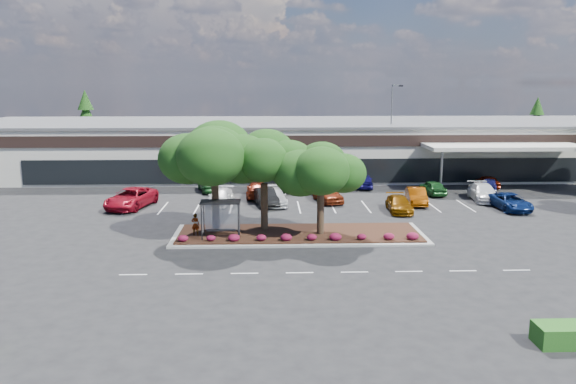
{
  "coord_description": "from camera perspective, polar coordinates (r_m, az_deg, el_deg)",
  "views": [
    {
      "loc": [
        -4.16,
        -35.02,
        10.84
      ],
      "look_at": [
        -2.69,
        7.22,
        2.6
      ],
      "focal_mm": 35.0,
      "sensor_mm": 36.0,
      "label": 1
    }
  ],
  "objects": [
    {
      "name": "car_0",
      "position": [
        51.32,
        -15.66,
        -0.6
      ],
      "size": [
        4.19,
        6.66,
        1.72
      ],
      "primitive_type": "imported",
      "rotation": [
        0.0,
        0.0,
        -0.23
      ],
      "color": "maroon",
      "rests_on": "ground"
    },
    {
      "name": "bus_shelter",
      "position": [
        39.06,
        -6.85,
        -1.67
      ],
      "size": [
        2.75,
        1.55,
        2.59
      ],
      "color": "black",
      "rests_on": "landscape_island"
    },
    {
      "name": "car_2",
      "position": [
        50.7,
        -1.4,
        -0.48
      ],
      "size": [
        2.56,
        5.16,
        1.44
      ],
      "primitive_type": "imported",
      "rotation": [
        0.0,
        0.0,
        0.11
      ],
      "color": "beige",
      "rests_on": "ground"
    },
    {
      "name": "landscape_island",
      "position": [
        40.52,
        1.13,
        -4.3
      ],
      "size": [
        18.0,
        6.0,
        0.26
      ],
      "color": "gray",
      "rests_on": "ground"
    },
    {
      "name": "light_pole",
      "position": [
        64.77,
        10.48,
        5.48
      ],
      "size": [
        1.43,
        0.57,
        10.73
      ],
      "rotation": [
        0.0,
        0.0,
        -0.14
      ],
      "color": "gray",
      "rests_on": "ground"
    },
    {
      "name": "island_tree_mid",
      "position": [
        40.81,
        -2.44,
        1.26
      ],
      "size": [
        6.6,
        6.6,
        7.32
      ],
      "primitive_type": null,
      "color": "black",
      "rests_on": "landscape_island"
    },
    {
      "name": "car_8",
      "position": [
        55.5,
        19.22,
        -0.05
      ],
      "size": [
        2.71,
        5.5,
        1.54
      ],
      "primitive_type": "imported",
      "rotation": [
        0.0,
        0.0,
        -0.11
      ],
      "color": "silver",
      "rests_on": "ground"
    },
    {
      "name": "car_15",
      "position": [
        56.99,
        14.48,
        0.44
      ],
      "size": [
        2.02,
        4.32,
        1.43
      ],
      "primitive_type": "imported",
      "rotation": [
        0.0,
        0.0,
        3.22
      ],
      "color": "#184E1D",
      "rests_on": "ground"
    },
    {
      "name": "car_3",
      "position": [
        50.39,
        -2.28,
        -0.52
      ],
      "size": [
        2.6,
        4.86,
        1.52
      ],
      "primitive_type": "imported",
      "rotation": [
        0.0,
        0.0,
        0.23
      ],
      "color": "black",
      "rests_on": "ground"
    },
    {
      "name": "car_6",
      "position": [
        48.82,
        11.21,
        -1.21
      ],
      "size": [
        2.09,
        4.69,
        1.34
      ],
      "primitive_type": "imported",
      "rotation": [
        0.0,
        0.0,
        -0.05
      ],
      "color": "#6D3B02",
      "rests_on": "ground"
    },
    {
      "name": "car_1",
      "position": [
        51.18,
        -6.93,
        -0.49
      ],
      "size": [
        2.49,
        4.93,
        1.37
      ],
      "primitive_type": "imported",
      "rotation": [
        0.0,
        0.0,
        -0.12
      ],
      "color": "white",
      "rests_on": "ground"
    },
    {
      "name": "car_16",
      "position": [
        60.7,
        19.76,
        0.74
      ],
      "size": [
        3.06,
        4.27,
        1.35
      ],
      "primitive_type": "imported",
      "rotation": [
        0.0,
        0.0,
        2.73
      ],
      "color": "navy",
      "rests_on": "ground"
    },
    {
      "name": "car_17",
      "position": [
        62.32,
        19.59,
        1.0
      ],
      "size": [
        1.69,
        4.03,
        1.36
      ],
      "primitive_type": "imported",
      "rotation": [
        0.0,
        0.0,
        3.12
      ],
      "color": "#621102",
      "rests_on": "ground"
    },
    {
      "name": "car_12",
      "position": [
        55.12,
        3.51,
        0.54
      ],
      "size": [
        3.12,
        5.97,
        1.65
      ],
      "primitive_type": "imported",
      "rotation": [
        0.0,
        0.0,
        3.29
      ],
      "color": "#1A5427",
      "rests_on": "ground"
    },
    {
      "name": "conifer_north_west",
      "position": [
        85.24,
        -19.77,
        6.46
      ],
      "size": [
        4.4,
        4.4,
        10.0
      ],
      "primitive_type": "cone",
      "color": "black",
      "rests_on": "ground"
    },
    {
      "name": "island_tree_west",
      "position": [
        40.26,
        -7.44,
        1.45
      ],
      "size": [
        7.2,
        7.2,
        7.89
      ],
      "primitive_type": null,
      "color": "black",
      "rests_on": "landscape_island"
    },
    {
      "name": "car_10",
      "position": [
        53.97,
        -3.14,
        0.23
      ],
      "size": [
        2.11,
        5.12,
        1.48
      ],
      "primitive_type": "imported",
      "rotation": [
        0.0,
        0.0,
        3.15
      ],
      "color": "#641707",
      "rests_on": "ground"
    },
    {
      "name": "person_waiting",
      "position": [
        40.07,
        -9.38,
        -3.26
      ],
      "size": [
        0.64,
        0.48,
        1.58
      ],
      "primitive_type": "imported",
      "rotation": [
        0.0,
        0.0,
        2.95
      ],
      "color": "#594C47",
      "rests_on": "landscape_island"
    },
    {
      "name": "car_11",
      "position": [
        57.06,
        0.07,
        0.81
      ],
      "size": [
        1.9,
        4.48,
        1.44
      ],
      "primitive_type": "imported",
      "rotation": [
        0.0,
        0.0,
        3.23
      ],
      "color": "#1A491A",
      "rests_on": "ground"
    },
    {
      "name": "shrub_row",
      "position": [
        38.4,
        1.31,
        -4.58
      ],
      "size": [
        17.0,
        0.8,
        0.5
      ],
      "primitive_type": null,
      "color": "maroon",
      "rests_on": "landscape_island"
    },
    {
      "name": "island_tree_east",
      "position": [
        39.58,
        3.35,
        0.34
      ],
      "size": [
        5.8,
        5.8,
        6.5
      ],
      "primitive_type": null,
      "color": "black",
      "rests_on": "landscape_island"
    },
    {
      "name": "car_4",
      "position": [
        51.98,
        4.05,
        -0.13
      ],
      "size": [
        2.93,
        5.04,
        1.61
      ],
      "primitive_type": "imported",
      "rotation": [
        0.0,
        0.0,
        0.23
      ],
      "color": "maroon",
      "rests_on": "ground"
    },
    {
      "name": "car_7",
      "position": [
        52.32,
        21.66,
        -0.93
      ],
      "size": [
        2.57,
        5.15,
        1.4
      ],
      "primitive_type": "imported",
      "rotation": [
        0.0,
        0.0,
        0.05
      ],
      "color": "navy",
      "rests_on": "ground"
    },
    {
      "name": "retail_store",
      "position": [
        69.49,
        1.51,
        4.68
      ],
      "size": [
        80.4,
        25.2,
        6.25
      ],
      "color": "beige",
      "rests_on": "ground"
    },
    {
      "name": "car_5",
      "position": [
        52.14,
        12.91,
        -0.42
      ],
      "size": [
        2.1,
        4.66,
        1.48
      ],
      "primitive_type": "imported",
      "rotation": [
        0.0,
        0.0,
        -0.12
      ],
      "color": "#783202",
      "rests_on": "ground"
    },
    {
      "name": "conifer_north_east",
      "position": [
        87.98,
        23.85,
        5.96
      ],
      "size": [
        3.96,
        3.96,
        9.0
      ],
      "primitive_type": "cone",
      "color": "black",
      "rests_on": "ground"
    },
    {
      "name": "car_13",
      "position": [
        59.22,
        7.78,
        1.1
      ],
      "size": [
        2.29,
        4.47,
        1.45
      ],
      "primitive_type": "imported",
      "rotation": [
        0.0,
        0.0,
        3.0
      ],
      "color": "#110E54",
      "rests_on": "ground"
    },
    {
      "name": "lane_markings",
      "position": [
        46.89,
        2.98,
        -2.34
      ],
      "size": [
        33.12,
        20.06,
        0.01
      ],
      "color": "silver",
      "rests_on": "ground"
    },
    {
      "name": "ground",
      "position": [
        36.9,
        4.59,
        -6.09
      ],
      "size": [
        160.0,
        160.0,
        0.0
      ],
      "primitive_type": "plane",
      "color": "black",
      "rests_on": "ground"
    },
    {
      "name": "car_9",
      "position": [
        57.21,
        -8.08,
        0.73
      ],
      "size": [
        2.76,
        4.51,
        1.43
      ],
      "primitive_type": "imported",
      "rotation": [
        0.0,
        0.0,
        3.41
      ],
      "color": "#17461A",
      "rests_on": "ground"
    }
  ]
}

